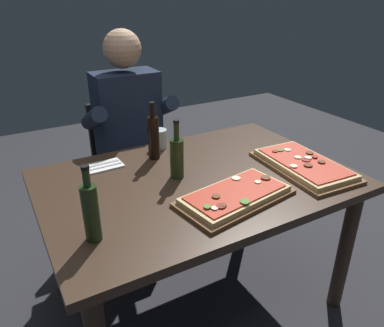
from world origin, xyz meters
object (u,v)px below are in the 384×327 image
dining_table (197,195)px  tumbler_near_camera (160,139)px  pizza_rectangular_front (235,196)px  seated_diner (131,130)px  wine_bottle_dark (153,136)px  pizza_rectangular_left (304,165)px  diner_chair (127,161)px  oil_bottle_amber (177,157)px  vinegar_bottle_green (91,211)px

dining_table → tumbler_near_camera: size_ratio=13.63×
pizza_rectangular_front → seated_diner: bearing=94.4°
dining_table → wine_bottle_dark: bearing=105.6°
pizza_rectangular_left → diner_chair: diner_chair is taller
pizza_rectangular_left → wine_bottle_dark: size_ratio=1.76×
seated_diner → oil_bottle_amber: bearing=-92.9°
tumbler_near_camera → vinegar_bottle_green: bearing=-131.0°
dining_table → tumbler_near_camera: 0.43m
oil_bottle_amber → tumbler_near_camera: (0.08, 0.36, -0.05)m
dining_table → vinegar_bottle_green: vinegar_bottle_green is taller
pizza_rectangular_left → oil_bottle_amber: oil_bottle_amber is taller
wine_bottle_dark → diner_chair: (0.04, 0.56, -0.37)m
diner_chair → vinegar_bottle_green: bearing=-115.0°
dining_table → seated_diner: size_ratio=1.05×
vinegar_bottle_green → diner_chair: (0.50, 1.08, -0.37)m
pizza_rectangular_left → diner_chair: size_ratio=0.60×
pizza_rectangular_front → oil_bottle_amber: bearing=110.3°
vinegar_bottle_green → tumbler_near_camera: bearing=49.0°
wine_bottle_dark → oil_bottle_amber: (0.00, -0.25, -0.02)m
wine_bottle_dark → seated_diner: size_ratio=0.22×
wine_bottle_dark → diner_chair: 0.67m
wine_bottle_dark → diner_chair: bearing=85.9°
oil_bottle_amber → diner_chair: size_ratio=0.32×
dining_table → wine_bottle_dark: 0.37m
vinegar_bottle_green → diner_chair: 1.24m
tumbler_near_camera → pizza_rectangular_left: bearing=-49.8°
dining_table → pizza_rectangular_left: size_ratio=2.70×
tumbler_near_camera → wine_bottle_dark: bearing=-127.3°
pizza_rectangular_front → oil_bottle_amber: 0.33m
wine_bottle_dark → tumbler_near_camera: size_ratio=2.87×
dining_table → oil_bottle_amber: size_ratio=5.07×
pizza_rectangular_left → tumbler_near_camera: bearing=130.2°
oil_bottle_amber → vinegar_bottle_green: size_ratio=0.98×
diner_chair → dining_table: bearing=-87.1°
pizza_rectangular_front → pizza_rectangular_left: bearing=9.5°
pizza_rectangular_left → seated_diner: 1.06m
vinegar_bottle_green → seated_diner: 1.09m
dining_table → pizza_rectangular_left: 0.54m
pizza_rectangular_left → tumbler_near_camera: size_ratio=5.05×
vinegar_bottle_green → diner_chair: bearing=65.0°
wine_bottle_dark → diner_chair: size_ratio=0.34×
wine_bottle_dark → seated_diner: seated_diner is taller
dining_table → pizza_rectangular_front: 0.28m
oil_bottle_amber → vinegar_bottle_green: bearing=-149.7°
diner_chair → seated_diner: (0.00, -0.12, 0.26)m
pizza_rectangular_front → diner_chair: size_ratio=0.59×
wine_bottle_dark → oil_bottle_amber: size_ratio=1.07×
dining_table → oil_bottle_amber: oil_bottle_amber is taller
oil_bottle_amber → tumbler_near_camera: 0.37m
seated_diner → pizza_rectangular_left: bearing=-59.4°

